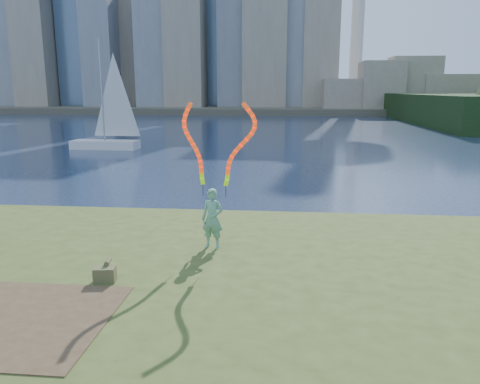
# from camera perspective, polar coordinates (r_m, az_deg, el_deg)

# --- Properties ---
(ground) EXTENTS (320.00, 320.00, 0.00)m
(ground) POSITION_cam_1_polar(r_m,az_deg,el_deg) (11.44, -7.00, -11.85)
(ground) COLOR #1A2742
(ground) RESTS_ON ground
(grassy_knoll) EXTENTS (20.00, 18.00, 0.80)m
(grassy_knoll) POSITION_cam_1_polar(r_m,az_deg,el_deg) (9.30, -10.20, -15.66)
(grassy_knoll) COLOR #3B4C1B
(grassy_knoll) RESTS_ON ground
(dirt_patch) EXTENTS (3.20, 3.00, 0.02)m
(dirt_patch) POSITION_cam_1_polar(r_m,az_deg,el_deg) (9.19, -25.67, -13.84)
(dirt_patch) COLOR #47331E
(dirt_patch) RESTS_ON grassy_knoll
(far_shore) EXTENTS (320.00, 40.00, 1.20)m
(far_shore) POSITION_cam_1_polar(r_m,az_deg,el_deg) (105.28, 4.30, 10.15)
(far_shore) COLOR #4D4839
(far_shore) RESTS_ON ground
(woman_with_ribbons) EXTENTS (1.96, 0.56, 3.90)m
(woman_with_ribbons) POSITION_cam_1_polar(r_m,az_deg,el_deg) (11.47, -3.33, 0.07)
(woman_with_ribbons) COLOR #197E4A
(woman_with_ribbons) RESTS_ON grassy_knoll
(canvas_bag) EXTENTS (0.47, 0.53, 0.41)m
(canvas_bag) POSITION_cam_1_polar(r_m,az_deg,el_deg) (10.17, -16.12, -9.53)
(canvas_bag) COLOR #4C492B
(canvas_bag) RESTS_ON grassy_knoll
(sailboat) EXTENTS (5.68, 1.94, 8.58)m
(sailboat) POSITION_cam_1_polar(r_m,az_deg,el_deg) (38.94, -15.81, 7.22)
(sailboat) COLOR white
(sailboat) RESTS_ON ground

